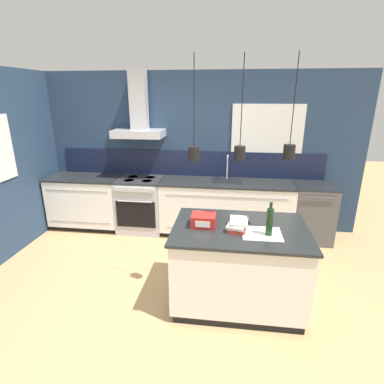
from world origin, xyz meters
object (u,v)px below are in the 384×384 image
at_px(dishwasher, 311,212).
at_px(book_stack, 238,224).
at_px(oven_range, 141,204).
at_px(bottle_on_island, 270,222).
at_px(red_supply_box, 204,220).

height_order(dishwasher, book_stack, book_stack).
distance_m(oven_range, dishwasher, 2.79).
bearing_deg(book_stack, dishwasher, 55.01).
xyz_separation_m(oven_range, bottle_on_island, (1.88, -1.85, 0.60)).
height_order(bottle_on_island, book_stack, bottle_on_island).
xyz_separation_m(bottle_on_island, book_stack, (-0.30, 0.12, -0.10)).
height_order(book_stack, red_supply_box, red_supply_box).
relative_size(bottle_on_island, book_stack, 0.96).
bearing_deg(dishwasher, book_stack, -124.99).
bearing_deg(bottle_on_island, dishwasher, 63.85).
bearing_deg(oven_range, dishwasher, 0.09).
height_order(dishwasher, bottle_on_island, bottle_on_island).
relative_size(oven_range, red_supply_box, 3.60).
bearing_deg(bottle_on_island, oven_range, 135.49).
bearing_deg(oven_range, book_stack, -47.48).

